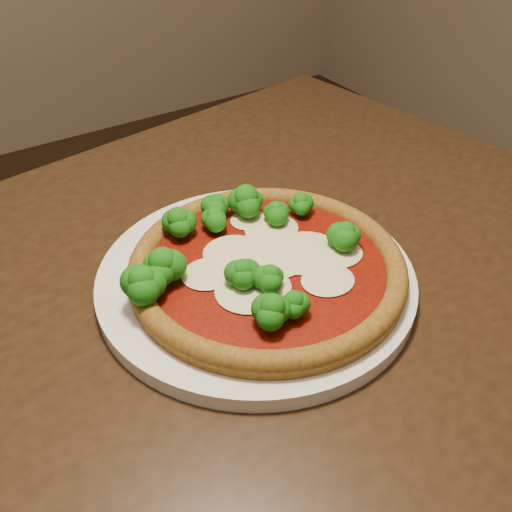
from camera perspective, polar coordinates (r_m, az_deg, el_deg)
dining_table at (r=0.70m, az=-4.19°, el=-10.37°), size 1.25×0.97×0.75m
plate at (r=0.64m, az=0.00°, el=-2.18°), size 0.35×0.35×0.02m
pizza at (r=0.62m, az=0.50°, el=-0.62°), size 0.31×0.31×0.06m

